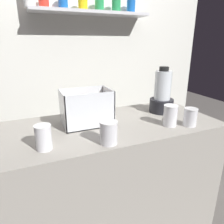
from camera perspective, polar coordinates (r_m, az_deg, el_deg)
name	(u,v)px	position (r m, az deg, el deg)	size (l,w,h in m)	color
counter	(112,181)	(1.58, 0.00, -18.49)	(1.40, 0.64, 0.90)	#9E998E
back_wall_unit	(80,58)	(2.00, -8.82, 14.38)	(2.60, 0.24, 2.50)	silver
carrot_display_bin	(86,114)	(1.34, -7.04, -0.42)	(0.31, 0.21, 0.22)	white
blender_pitcher	(162,95)	(1.60, 13.54, 4.51)	(0.18, 0.18, 0.34)	black
juice_cup_mango_far_left	(44,139)	(1.08, -18.21, -6.97)	(0.08, 0.08, 0.13)	white
juice_cup_mango_left	(109,134)	(1.08, -0.94, -5.99)	(0.10, 0.10, 0.12)	white
juice_cup_mango_middle	(170,117)	(1.36, 15.63, -1.28)	(0.09, 0.09, 0.13)	white
juice_cup_beet_right	(190,118)	(1.40, 20.59, -1.57)	(0.08, 0.08, 0.11)	white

